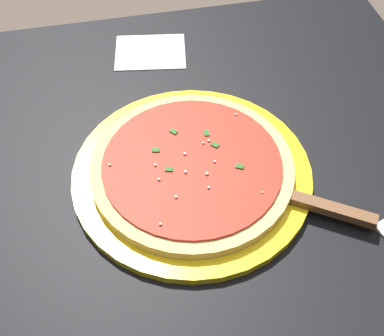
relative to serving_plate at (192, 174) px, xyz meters
name	(u,v)px	position (x,y,z in m)	size (l,w,h in m)	color
restaurant_table	(207,227)	(0.02, -0.01, -0.15)	(0.90, 0.90, 0.76)	black
serving_plate	(192,174)	(0.00, 0.00, 0.00)	(0.37, 0.37, 0.01)	yellow
pizza	(192,167)	(0.00, 0.00, 0.02)	(0.31, 0.31, 0.02)	#DBB26B
pizza_server	(302,201)	(0.14, -0.09, 0.01)	(0.21, 0.16, 0.01)	silver
napkin_folded_right	(150,52)	(-0.02, 0.32, -0.01)	(0.13, 0.11, 0.00)	white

